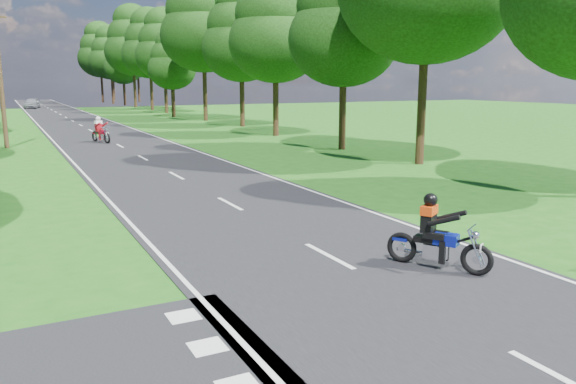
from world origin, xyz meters
TOP-DOWN VIEW (x-y plane):
  - ground at (0.00, 0.00)m, footprint 160.00×160.00m
  - main_road at (0.00, 50.00)m, footprint 7.00×140.00m
  - road_markings at (-0.14, 48.13)m, footprint 7.40×140.00m
  - treeline at (1.43, 60.06)m, footprint 40.00×115.35m
  - telegraph_pole at (-6.00, 28.00)m, footprint 1.20×0.26m
  - rider_near_blue at (1.55, 0.27)m, footprint 1.49×1.93m
  - rider_far_red at (-0.69, 28.46)m, footprint 1.21×2.05m
  - distant_car at (-2.02, 79.87)m, footprint 2.66×4.62m

SIDE VIEW (x-z plane):
  - ground at x=0.00m, z-range 0.00..0.00m
  - main_road at x=0.00m, z-range 0.00..0.02m
  - road_markings at x=-0.14m, z-range 0.02..0.03m
  - distant_car at x=-2.02m, z-range 0.02..1.50m
  - rider_near_blue at x=1.55m, z-range 0.02..1.58m
  - rider_far_red at x=-0.69m, z-range 0.02..1.64m
  - telegraph_pole at x=-6.00m, z-range 0.07..8.07m
  - treeline at x=1.43m, z-range 0.86..15.65m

